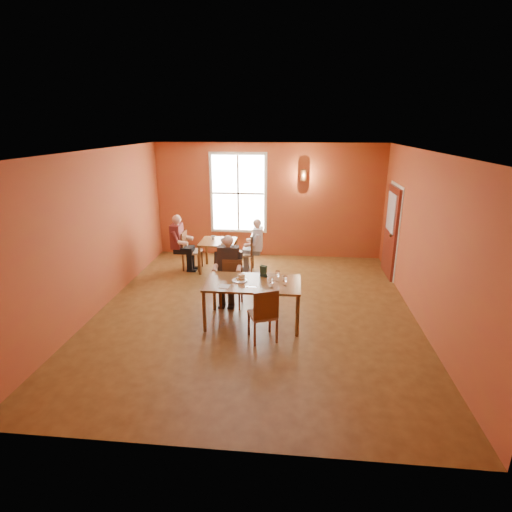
# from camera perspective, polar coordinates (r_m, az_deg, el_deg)

# --- Properties ---
(ground) EXTENTS (6.00, 7.00, 0.01)m
(ground) POSITION_cam_1_polar(r_m,az_deg,el_deg) (7.80, -0.15, -7.81)
(ground) COLOR brown
(ground) RESTS_ON ground
(wall_back) EXTENTS (6.00, 0.04, 3.00)m
(wall_back) POSITION_cam_1_polar(r_m,az_deg,el_deg) (10.67, 1.79, 7.85)
(wall_back) COLOR brown
(wall_back) RESTS_ON ground
(wall_front) EXTENTS (6.00, 0.04, 3.00)m
(wall_front) POSITION_cam_1_polar(r_m,az_deg,el_deg) (4.03, -5.36, -10.40)
(wall_front) COLOR brown
(wall_front) RESTS_ON ground
(wall_left) EXTENTS (0.04, 7.00, 3.00)m
(wall_left) POSITION_cam_1_polar(r_m,az_deg,el_deg) (8.13, -21.72, 3.24)
(wall_left) COLOR brown
(wall_left) RESTS_ON ground
(wall_right) EXTENTS (0.04, 7.00, 3.00)m
(wall_right) POSITION_cam_1_polar(r_m,az_deg,el_deg) (7.58, 23.04, 2.04)
(wall_right) COLOR brown
(wall_right) RESTS_ON ground
(ceiling) EXTENTS (6.00, 7.00, 0.04)m
(ceiling) POSITION_cam_1_polar(r_m,az_deg,el_deg) (7.02, -0.17, 14.77)
(ceiling) COLOR white
(ceiling) RESTS_ON wall_back
(window) EXTENTS (1.36, 0.10, 1.96)m
(window) POSITION_cam_1_polar(r_m,az_deg,el_deg) (10.67, -2.56, 8.94)
(window) COLOR white
(window) RESTS_ON wall_back
(door) EXTENTS (0.12, 1.04, 2.10)m
(door) POSITION_cam_1_polar(r_m,az_deg,el_deg) (9.82, 18.65, 3.29)
(door) COLOR maroon
(door) RESTS_ON ground
(wall_sconce) EXTENTS (0.16, 0.16, 0.28)m
(wall_sconce) POSITION_cam_1_polar(r_m,az_deg,el_deg) (10.44, 6.82, 11.39)
(wall_sconce) COLOR brown
(wall_sconce) RESTS_ON wall_back
(main_table) EXTENTS (1.67, 0.94, 0.78)m
(main_table) POSITION_cam_1_polar(r_m,az_deg,el_deg) (7.21, -0.42, -6.64)
(main_table) COLOR brown
(main_table) RESTS_ON ground
(chair_diner_main) EXTENTS (0.40, 0.40, 0.91)m
(chair_diner_main) POSITION_cam_1_polar(r_m,az_deg,el_deg) (7.84, -3.55, -4.07)
(chair_diner_main) COLOR brown
(chair_diner_main) RESTS_ON ground
(diner_main) EXTENTS (0.53, 0.53, 1.33)m
(diner_main) POSITION_cam_1_polar(r_m,az_deg,el_deg) (7.73, -3.62, -2.71)
(diner_main) COLOR #302014
(diner_main) RESTS_ON ground
(chair_empty) EXTENTS (0.54, 0.54, 0.94)m
(chair_empty) POSITION_cam_1_polar(r_m,az_deg,el_deg) (6.64, 0.95, -8.21)
(chair_empty) COLOR #3E230F
(chair_empty) RESTS_ON ground
(plate_food) EXTENTS (0.31, 0.31, 0.04)m
(plate_food) POSITION_cam_1_polar(r_m,az_deg,el_deg) (7.10, -2.33, -3.45)
(plate_food) COLOR white
(plate_food) RESTS_ON main_table
(sandwich) EXTENTS (0.12, 0.12, 0.11)m
(sandwich) POSITION_cam_1_polar(r_m,az_deg,el_deg) (7.09, -2.06, -3.19)
(sandwich) COLOR tan
(sandwich) RESTS_ON main_table
(goblet_a) EXTENTS (0.09, 0.09, 0.20)m
(goblet_a) POSITION_cam_1_polar(r_m,az_deg,el_deg) (7.08, 3.11, -2.81)
(goblet_a) COLOR white
(goblet_a) RESTS_ON main_table
(goblet_b) EXTENTS (0.09, 0.09, 0.19)m
(goblet_b) POSITION_cam_1_polar(r_m,az_deg,el_deg) (6.88, 4.18, -3.50)
(goblet_b) COLOR silver
(goblet_b) RESTS_ON main_table
(goblet_c) EXTENTS (0.10, 0.10, 0.20)m
(goblet_c) POSITION_cam_1_polar(r_m,az_deg,el_deg) (6.80, 2.26, -3.74)
(goblet_c) COLOR white
(goblet_c) RESTS_ON main_table
(menu_stand) EXTENTS (0.15, 0.11, 0.22)m
(menu_stand) POSITION_cam_1_polar(r_m,az_deg,el_deg) (7.25, 1.07, -2.19)
(menu_stand) COLOR #1E3526
(menu_stand) RESTS_ON main_table
(knife) EXTENTS (0.22, 0.02, 0.00)m
(knife) POSITION_cam_1_polar(r_m,az_deg,el_deg) (6.85, -0.90, -4.41)
(knife) COLOR white
(knife) RESTS_ON main_table
(napkin) EXTENTS (0.19, 0.19, 0.01)m
(napkin) POSITION_cam_1_polar(r_m,az_deg,el_deg) (6.89, -4.55, -4.34)
(napkin) COLOR white
(napkin) RESTS_ON main_table
(second_table) EXTENTS (0.84, 0.84, 0.74)m
(second_table) POSITION_cam_1_polar(r_m,az_deg,el_deg) (9.83, -5.39, 0.08)
(second_table) COLOR brown
(second_table) RESTS_ON ground
(chair_diner_white) EXTENTS (0.41, 0.41, 0.93)m
(chair_diner_white) POSITION_cam_1_polar(r_m,az_deg,el_deg) (9.70, -1.63, 0.48)
(chair_diner_white) COLOR brown
(chair_diner_white) RESTS_ON ground
(diner_white) EXTENTS (0.50, 0.50, 1.24)m
(diner_white) POSITION_cam_1_polar(r_m,az_deg,el_deg) (9.65, -1.47, 1.37)
(diner_white) COLOR white
(diner_white) RESTS_ON ground
(chair_diner_maroon) EXTENTS (0.42, 0.42, 0.95)m
(chair_diner_maroon) POSITION_cam_1_polar(r_m,az_deg,el_deg) (9.95, -9.08, 0.77)
(chair_diner_maroon) COLOR #3F2012
(chair_diner_maroon) RESTS_ON ground
(diner_maroon) EXTENTS (0.54, 0.54, 1.34)m
(diner_maroon) POSITION_cam_1_polar(r_m,az_deg,el_deg) (9.90, -9.31, 1.85)
(diner_maroon) COLOR maroon
(diner_maroon) RESTS_ON ground
(cup_a) EXTENTS (0.16, 0.16, 0.09)m
(cup_a) POSITION_cam_1_polar(r_m,az_deg,el_deg) (9.59, -4.72, 2.23)
(cup_a) COLOR white
(cup_a) RESTS_ON second_table
(cup_b) EXTENTS (0.13, 0.13, 0.09)m
(cup_b) POSITION_cam_1_polar(r_m,az_deg,el_deg) (9.87, -6.15, 2.64)
(cup_b) COLOR white
(cup_b) RESTS_ON second_table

